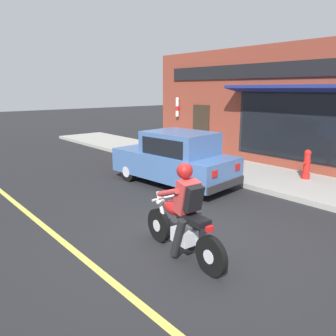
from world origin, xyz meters
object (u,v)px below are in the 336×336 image
object	(u,v)px
motorcycle_with_rider	(183,219)
traffic_cone	(157,143)
car_hatchback	(175,159)
fire_hydrant	(307,164)

from	to	relation	value
motorcycle_with_rider	traffic_cone	size ratio (longest dim) A/B	3.37
car_hatchback	traffic_cone	world-z (taller)	car_hatchback
car_hatchback	traffic_cone	xyz separation A→B (m)	(2.78, 4.21, -0.33)
motorcycle_with_rider	car_hatchback	size ratio (longest dim) A/B	0.52
fire_hydrant	motorcycle_with_rider	bearing A→B (deg)	-172.22
car_hatchback	fire_hydrant	distance (m)	3.90
motorcycle_with_rider	car_hatchback	xyz separation A→B (m)	(2.78, 3.26, 0.09)
motorcycle_with_rider	fire_hydrant	xyz separation A→B (m)	(5.79, 0.79, -0.11)
car_hatchback	fire_hydrant	size ratio (longest dim) A/B	4.43
motorcycle_with_rider	traffic_cone	world-z (taller)	motorcycle_with_rider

